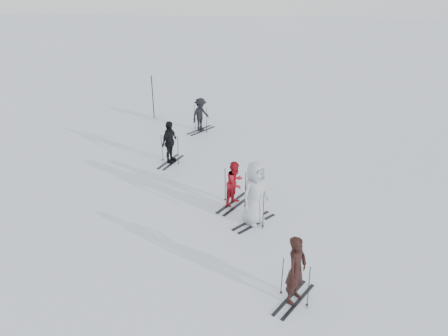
% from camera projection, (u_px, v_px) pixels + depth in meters
% --- Properties ---
extents(ground, '(120.00, 120.00, 0.00)m').
position_uv_depth(ground, '(221.00, 208.00, 14.29)').
color(ground, silver).
rests_on(ground, ground).
extents(skier_near_dark, '(0.69, 0.75, 1.72)m').
position_uv_depth(skier_near_dark, '(296.00, 271.00, 10.02)').
color(skier_near_dark, black).
rests_on(skier_near_dark, ground).
extents(skier_red, '(0.86, 0.92, 1.51)m').
position_uv_depth(skier_red, '(235.00, 184.00, 14.24)').
color(skier_red, maroon).
rests_on(skier_red, ground).
extents(skier_grey, '(1.13, 1.16, 2.01)m').
position_uv_depth(skier_grey, '(255.00, 194.00, 13.09)').
color(skier_grey, '#A3A8AC').
rests_on(skier_grey, ground).
extents(skier_uphill_left, '(0.72, 1.08, 1.71)m').
position_uv_depth(skier_uphill_left, '(170.00, 143.00, 17.28)').
color(skier_uphill_left, black).
rests_on(skier_uphill_left, ground).
extents(skier_uphill_far, '(1.07, 1.17, 1.58)m').
position_uv_depth(skier_uphill_far, '(201.00, 115.00, 20.70)').
color(skier_uphill_far, black).
rests_on(skier_uphill_far, ground).
extents(skis_near_dark, '(1.75, 1.53, 1.13)m').
position_uv_depth(skis_near_dark, '(295.00, 281.00, 10.14)').
color(skis_near_dark, black).
rests_on(skis_near_dark, ground).
extents(skis_red, '(2.01, 1.70, 1.29)m').
position_uv_depth(skis_red, '(235.00, 187.00, 14.29)').
color(skis_red, black).
rests_on(skis_red, ground).
extents(skis_grey, '(1.82, 1.76, 1.21)m').
position_uv_depth(skis_grey, '(254.00, 206.00, 13.26)').
color(skis_grey, black).
rests_on(skis_grey, ground).
extents(skis_uphill_left, '(1.84, 1.36, 1.20)m').
position_uv_depth(skis_uphill_left, '(170.00, 149.00, 17.39)').
color(skis_uphill_left, black).
rests_on(skis_uphill_left, ground).
extents(skis_uphill_far, '(1.92, 1.73, 1.25)m').
position_uv_depth(skis_uphill_far, '(201.00, 118.00, 20.76)').
color(skis_uphill_far, black).
rests_on(skis_uphill_far, ground).
extents(piste_marker, '(0.05, 0.05, 2.22)m').
position_uv_depth(piste_marker, '(153.00, 97.00, 22.35)').
color(piste_marker, black).
rests_on(piste_marker, ground).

